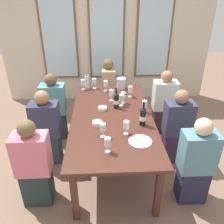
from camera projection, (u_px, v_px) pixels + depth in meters
ground_plane at (112, 159)px, 3.52m from camera, size 12.00×12.00×0.00m
back_wall_with_windows at (107, 32)px, 4.72m from camera, size 4.28×0.10×2.90m
dining_table at (112, 121)px, 3.20m from camera, size 1.08×2.14×0.74m
white_plate_0 at (140, 141)px, 2.66m from camera, size 0.27×0.27×0.01m
metal_pitcher at (121, 84)px, 3.93m from camera, size 0.16×0.16×0.19m
wine_bottle_0 at (116, 100)px, 3.33m from camera, size 0.08×0.08×0.30m
wine_bottle_1 at (143, 116)px, 2.92m from camera, size 0.08×0.08×0.32m
tasting_bowl_0 at (97, 123)px, 2.96m from camera, size 0.12×0.12×0.05m
tasting_bowl_1 at (102, 108)px, 3.32m from camera, size 0.13×0.13×0.04m
water_bottle at (87, 82)px, 3.96m from camera, size 0.06×0.06×0.24m
wine_glass_0 at (145, 104)px, 3.21m from camera, size 0.07×0.07×0.17m
wine_glass_1 at (106, 84)px, 3.86m from camera, size 0.07×0.07×0.17m
wine_glass_2 at (111, 93)px, 3.53m from camera, size 0.07×0.07×0.17m
wine_glass_3 at (103, 128)px, 2.69m from camera, size 0.07×0.07×0.17m
wine_glass_4 at (94, 82)px, 3.95m from camera, size 0.07×0.07×0.17m
wine_glass_5 at (121, 98)px, 3.39m from camera, size 0.07×0.07×0.17m
wine_glass_6 at (126, 125)px, 2.74m from camera, size 0.07×0.07×0.17m
wine_glass_7 at (83, 83)px, 3.90m from camera, size 0.07×0.07×0.17m
wine_glass_8 at (108, 142)px, 2.44m from camera, size 0.07×0.07×0.17m
wine_glass_9 at (123, 96)px, 3.46m from camera, size 0.07×0.07×0.17m
wine_glass_10 at (130, 90)px, 3.65m from camera, size 0.07×0.07×0.17m
seated_person_0 at (54, 108)px, 3.83m from camera, size 0.38×0.24×1.11m
seated_person_1 at (164, 104)px, 3.95m from camera, size 0.38×0.24×1.11m
seated_person_2 at (47, 130)px, 3.27m from camera, size 0.38×0.24×1.11m
seated_person_3 at (177, 129)px, 3.29m from camera, size 0.38×0.24×1.11m
seated_person_4 at (34, 166)px, 2.62m from camera, size 0.38×0.24×1.11m
seated_person_5 at (196, 164)px, 2.65m from camera, size 0.38×0.24×1.11m
seated_person_6 at (108, 89)px, 4.51m from camera, size 0.24×0.38×1.11m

